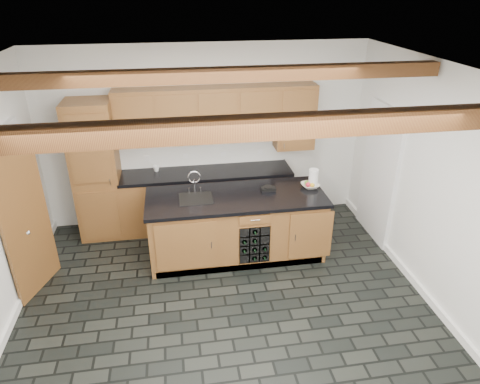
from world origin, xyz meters
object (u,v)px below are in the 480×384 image
object	(u,v)px
kitchen_scale	(268,189)
paper_towel	(313,178)
island	(237,226)
fruit_bowl	(310,186)

from	to	relation	value
kitchen_scale	paper_towel	xyz separation A→B (m)	(0.65, -0.00, 0.11)
island	kitchen_scale	xyz separation A→B (m)	(0.47, 0.11, 0.49)
kitchen_scale	paper_towel	size ratio (longest dim) A/B	0.75
island	fruit_bowl	distance (m)	1.19
kitchen_scale	fruit_bowl	bearing A→B (deg)	1.84
paper_towel	island	bearing A→B (deg)	-174.53
paper_towel	kitchen_scale	bearing A→B (deg)	179.87
island	kitchen_scale	bearing A→B (deg)	13.05
kitchen_scale	fruit_bowl	distance (m)	0.61
kitchen_scale	paper_towel	distance (m)	0.66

